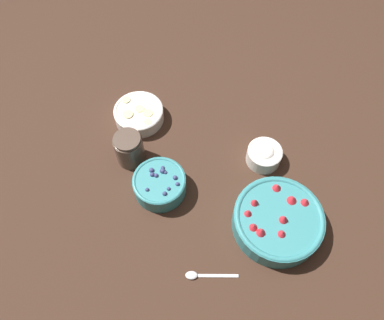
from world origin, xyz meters
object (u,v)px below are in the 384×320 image
bowl_blueberries (160,184)px  jar_chocolate (130,150)px  bowl_cream (264,154)px  bowl_strawberries (278,220)px  bowl_bananas (139,114)px

bowl_blueberries → jar_chocolate: 0.14m
jar_chocolate → bowl_cream: bearing=-105.5°
bowl_strawberries → jar_chocolate: bearing=47.9°
bowl_cream → jar_chocolate: jar_chocolate is taller
bowl_strawberries → bowl_blueberries: bearing=56.5°
bowl_blueberries → bowl_cream: bearing=-86.7°
bowl_bananas → jar_chocolate: bearing=160.1°
bowl_strawberries → jar_chocolate: jar_chocolate is taller
bowl_cream → bowl_bananas: bearing=53.5°
bowl_strawberries → bowl_bananas: bowl_strawberries is taller
jar_chocolate → bowl_bananas: bearing=-19.9°
bowl_bananas → bowl_cream: bearing=-126.5°
bowl_blueberries → jar_chocolate: bearing=26.4°
bowl_bananas → jar_chocolate: size_ratio=1.43×
jar_chocolate → bowl_blueberries: bearing=-153.6°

